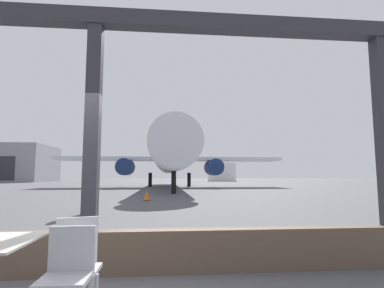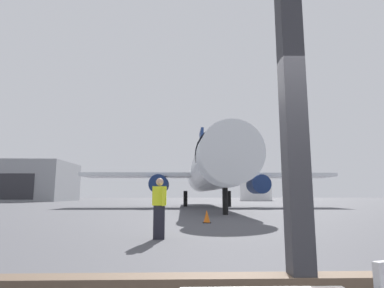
{
  "view_description": "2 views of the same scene",
  "coord_description": "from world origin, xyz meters",
  "views": [
    {
      "loc": [
        1.02,
        -4.3,
        1.34
      ],
      "look_at": [
        3.15,
        18.27,
        3.75
      ],
      "focal_mm": 27.87,
      "sensor_mm": 36.0,
      "label": 1
    },
    {
      "loc": [
        -1.01,
        -2.83,
        1.25
      ],
      "look_at": [
        -0.42,
        16.7,
        4.35
      ],
      "focal_mm": 30.09,
      "sensor_mm": 36.0,
      "label": 2
    }
  ],
  "objects": [
    {
      "name": "ground_plane",
      "position": [
        0.0,
        40.0,
        0.0
      ],
      "size": [
        220.0,
        220.0,
        0.0
      ],
      "primitive_type": "plane",
      "color": "#4C4C51"
    },
    {
      "name": "cafe_chair_window_right",
      "position": [
        0.2,
        -1.55,
        0.54
      ],
      "size": [
        0.4,
        0.4,
        0.89
      ],
      "color": "#B2B2B7",
      "rests_on": "ground"
    },
    {
      "name": "cafe_chair_window_left",
      "position": [
        0.17,
        -1.2,
        0.54
      ],
      "size": [
        0.48,
        0.48,
        0.92
      ],
      "color": "#B2B2B7",
      "rests_on": "ground"
    },
    {
      "name": "ground_crew_worker",
      "position": [
        -1.67,
        6.67,
        0.9
      ],
      "size": [
        0.4,
        0.5,
        1.74
      ],
      "color": "black",
      "rests_on": "ground"
    },
    {
      "name": "window_frame",
      "position": [
        0.0,
        0.0,
        1.37
      ],
      "size": [
        9.08,
        0.24,
        3.78
      ],
      "color": "brown",
      "rests_on": "ground"
    },
    {
      "name": "fuel_storage_tank",
      "position": [
        15.73,
        70.57,
        2.22
      ],
      "size": [
        7.15,
        7.15,
        4.45
      ],
      "primitive_type": "cylinder",
      "color": "white",
      "rests_on": "ground"
    },
    {
      "name": "traffic_cone",
      "position": [
        0.11,
        12.05,
        0.27
      ],
      "size": [
        0.36,
        0.36,
        0.58
      ],
      "color": "orange",
      "rests_on": "ground"
    },
    {
      "name": "airplane",
      "position": [
        1.75,
        29.73,
        3.61
      ],
      "size": [
        26.43,
        30.71,
        10.56
      ],
      "color": "silver",
      "rests_on": "ground"
    }
  ]
}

